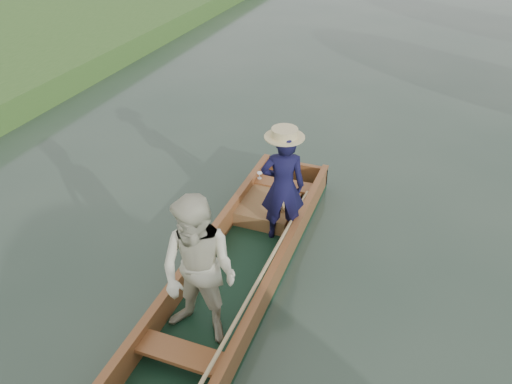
% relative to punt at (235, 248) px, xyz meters
% --- Properties ---
extents(ground, '(120.00, 120.00, 0.00)m').
position_rel_punt_xyz_m(ground, '(-0.04, 0.23, -0.65)').
color(ground, '#283D30').
rests_on(ground, ground).
extents(punt, '(1.18, 5.00, 1.90)m').
position_rel_punt_xyz_m(punt, '(0.00, 0.00, 0.00)').
color(punt, '#12301E').
rests_on(punt, ground).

